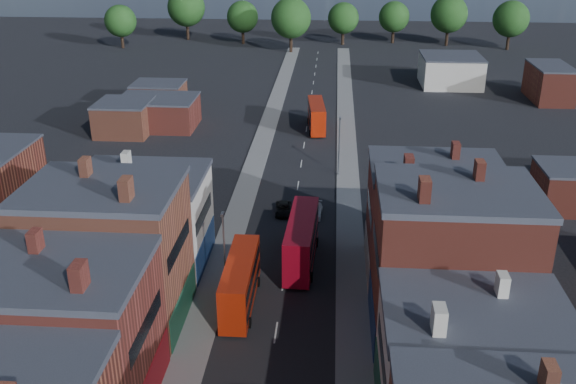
# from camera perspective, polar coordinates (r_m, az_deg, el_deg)

# --- Properties ---
(pavement_west) EXTENTS (3.00, 200.00, 0.12)m
(pavement_west) POSITION_cam_1_polar(r_m,az_deg,el_deg) (78.22, -4.12, -0.96)
(pavement_west) COLOR gray
(pavement_west) RESTS_ON ground
(pavement_east) EXTENTS (3.00, 200.00, 0.12)m
(pavement_east) POSITION_cam_1_polar(r_m,az_deg,el_deg) (77.51, 5.44, -1.24)
(pavement_east) COLOR gray
(pavement_east) RESTS_ON ground
(lamp_post_2) EXTENTS (0.25, 0.70, 8.12)m
(lamp_post_2) POSITION_cam_1_polar(r_m,az_deg,el_deg) (58.27, -5.71, -4.90)
(lamp_post_2) COLOR slate
(lamp_post_2) RESTS_ON ground
(lamp_post_3) EXTENTS (0.25, 0.70, 8.12)m
(lamp_post_3) POSITION_cam_1_polar(r_m,az_deg,el_deg) (85.07, 4.58, 4.43)
(lamp_post_3) COLOR slate
(lamp_post_3) RESTS_ON ground
(bus_0) EXTENTS (2.66, 10.37, 4.48)m
(bus_0) POSITION_cam_1_polar(r_m,az_deg,el_deg) (57.34, -4.27, -7.98)
(bus_0) COLOR red
(bus_0) RESTS_ON ground
(bus_1) EXTENTS (3.20, 11.34, 4.85)m
(bus_1) POSITION_cam_1_polar(r_m,az_deg,el_deg) (63.80, 1.21, -4.25)
(bus_1) COLOR #AD091D
(bus_1) RESTS_ON ground
(bus_2) EXTENTS (3.31, 10.46, 4.44)m
(bus_2) POSITION_cam_1_polar(r_m,az_deg,el_deg) (104.85, 2.55, 6.82)
(bus_2) COLOR #A61D07
(bus_2) RESTS_ON ground
(car_2) EXTENTS (2.14, 4.20, 1.13)m
(car_2) POSITION_cam_1_polar(r_m,az_deg,el_deg) (75.17, -0.40, -1.52)
(car_2) COLOR black
(car_2) RESTS_ON ground
(car_3) EXTENTS (1.84, 4.08, 1.16)m
(car_3) POSITION_cam_1_polar(r_m,az_deg,el_deg) (74.71, 2.41, -1.69)
(car_3) COLOR silver
(car_3) RESTS_ON ground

